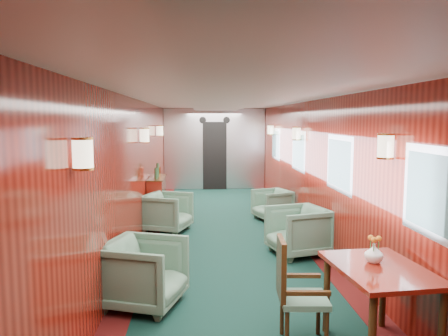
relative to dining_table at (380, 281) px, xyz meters
name	(u,v)px	position (x,y,z in m)	size (l,w,h in m)	color
room	(229,147)	(-1.09, 3.39, 0.97)	(12.00, 12.10, 2.40)	#0C2C24
bulkhead	(215,149)	(-1.09, 9.30, 0.52)	(2.98, 0.17, 2.39)	silver
windows_right	(315,156)	(0.40, 3.64, 0.79)	(0.02, 8.60, 0.80)	silver
wall_sconces	(226,136)	(-1.09, 3.96, 1.13)	(2.97, 7.97, 0.25)	beige
dining_table	(380,281)	(0.00, 0.00, 0.00)	(0.83, 1.12, 0.79)	maroon
side_chair	(294,287)	(-0.71, 0.21, -0.12)	(0.47, 0.49, 0.99)	#1F4A39
credenza	(157,199)	(-2.43, 5.25, -0.20)	(0.32, 1.01, 1.18)	maroon
flower_vase	(374,253)	(-0.01, 0.11, 0.21)	(0.16, 0.16, 0.17)	silver
armchair_left_near	(144,273)	(-2.19, 1.12, -0.29)	(0.80, 0.83, 0.75)	#1F4A39
armchair_left_far	(167,212)	(-2.16, 4.38, -0.30)	(0.77, 0.79, 0.72)	#1F4A39
armchair_right_near	(298,231)	(-0.06, 2.85, -0.29)	(0.79, 0.82, 0.74)	#1F4A39
armchair_right_far	(272,205)	(-0.06, 5.22, -0.35)	(0.67, 0.69, 0.63)	#1F4A39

